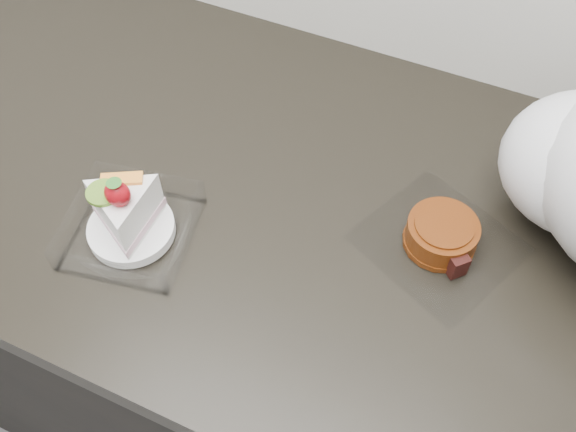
% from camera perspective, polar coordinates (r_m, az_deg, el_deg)
% --- Properties ---
extents(counter, '(2.04, 0.64, 0.90)m').
position_cam_1_polar(counter, '(1.23, -3.96, -9.47)').
color(counter, black).
rests_on(counter, ground).
extents(cake_tray, '(0.17, 0.17, 0.11)m').
position_cam_1_polar(cake_tray, '(0.79, -14.01, -0.35)').
color(cake_tray, white).
rests_on(cake_tray, counter).
extents(mooncake_wrap, '(0.22, 0.22, 0.04)m').
position_cam_1_polar(mooncake_wrap, '(0.79, 13.48, -1.80)').
color(mooncake_wrap, white).
rests_on(mooncake_wrap, counter).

